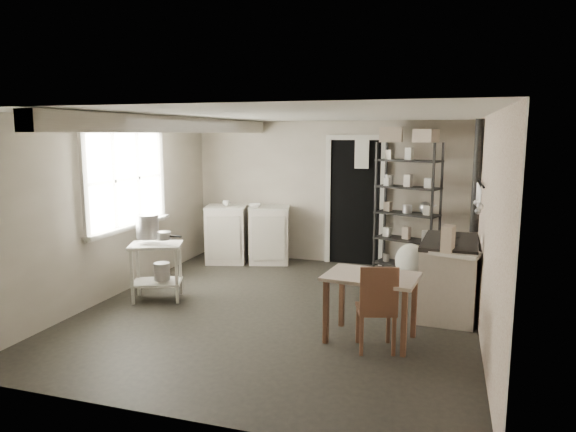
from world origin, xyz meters
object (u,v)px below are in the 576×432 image
(stove, at_px, (449,277))
(flour_sack, at_px, (410,263))
(prep_table, at_px, (157,269))
(work_table, at_px, (371,304))
(stockpot, at_px, (147,227))
(base_cabinets, at_px, (248,234))
(shelf_rack, at_px, (407,211))
(chair, at_px, (376,302))

(stove, distance_m, flour_sack, 1.43)
(prep_table, distance_m, work_table, 2.84)
(work_table, bearing_deg, stockpot, 169.94)
(base_cabinets, relative_size, shelf_rack, 0.72)
(stove, xyz_separation_m, work_table, (-0.76, -1.09, -0.06))
(base_cabinets, relative_size, work_table, 1.55)
(prep_table, bearing_deg, stove, 9.26)
(prep_table, relative_size, flour_sack, 1.37)
(prep_table, height_order, flour_sack, prep_table)
(stove, bearing_deg, flour_sack, 115.28)
(chair, bearing_deg, work_table, 94.44)
(prep_table, distance_m, flour_sack, 3.57)
(chair, bearing_deg, stockpot, 150.24)
(base_cabinets, relative_size, flour_sack, 2.68)
(prep_table, distance_m, chair, 2.96)
(prep_table, relative_size, chair, 0.83)
(chair, xyz_separation_m, flour_sack, (0.15, 2.62, -0.24))
(shelf_rack, relative_size, flour_sack, 3.74)
(prep_table, height_order, stockpot, stockpot)
(shelf_rack, bearing_deg, prep_table, -122.55)
(stockpot, bearing_deg, prep_table, 0.43)
(base_cabinets, bearing_deg, stockpot, -118.39)
(prep_table, distance_m, shelf_rack, 3.71)
(base_cabinets, bearing_deg, flour_sack, -21.21)
(work_table, distance_m, chair, 0.25)
(stockpot, relative_size, base_cabinets, 0.21)
(base_cabinets, distance_m, chair, 3.80)
(stove, bearing_deg, prep_table, -167.29)
(flour_sack, bearing_deg, stockpot, -148.78)
(stove, bearing_deg, stockpot, -167.55)
(prep_table, xyz_separation_m, stockpot, (-0.11, -0.00, 0.54))
(flour_sack, bearing_deg, chair, -93.36)
(work_table, distance_m, flour_sack, 2.43)
(work_table, relative_size, flour_sack, 1.73)
(prep_table, relative_size, base_cabinets, 0.51)
(stockpot, height_order, base_cabinets, stockpot)
(stove, relative_size, chair, 1.27)
(stockpot, xyz_separation_m, stove, (3.66, 0.58, -0.50))
(stove, height_order, work_table, stove)
(base_cabinets, height_order, shelf_rack, shelf_rack)
(shelf_rack, bearing_deg, base_cabinets, -158.48)
(prep_table, distance_m, base_cabinets, 2.20)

